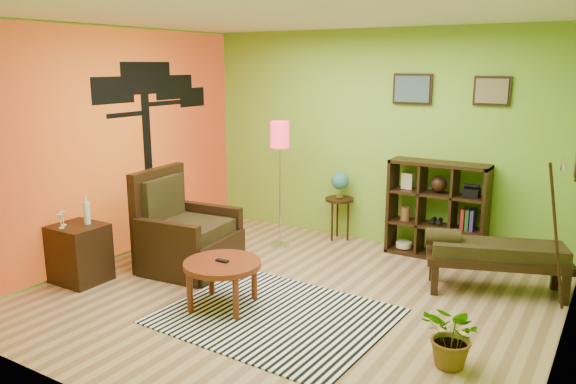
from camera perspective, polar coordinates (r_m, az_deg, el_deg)
The scene contains 11 objects.
ground at distance 5.89m, azimuth 0.01°, elevation -10.67°, with size 5.00×5.00×0.00m, color tan.
room_shell at distance 5.49m, azimuth -0.74°, elevation 7.08°, with size 5.04×4.54×2.82m.
zebra_rug at distance 5.49m, azimuth -1.26°, elevation -12.46°, with size 2.06×1.69×0.01m, color white.
coffee_table at distance 5.58m, azimuth -6.68°, elevation -7.67°, with size 0.76×0.76×0.49m.
armchair at distance 6.70m, azimuth -10.45°, elevation -4.72°, with size 1.05×1.05×1.17m.
side_cabinet at distance 6.62m, azimuth -20.41°, elevation -5.82°, with size 0.54×0.49×0.96m.
floor_lamp at distance 7.15m, azimuth -0.84°, elevation 4.69°, with size 0.25×0.25×1.65m.
globe_table at distance 7.59m, azimuth 5.28°, elevation 0.38°, with size 0.39×0.39×0.95m.
cube_shelf at distance 7.12m, azimuth 14.99°, elevation -1.82°, with size 1.20×0.35×1.20m.
bench at distance 6.27m, azimuth 20.15°, elevation -5.88°, with size 1.52×0.97×0.66m.
potted_plant at distance 4.76m, azimuth 16.50°, elevation -14.49°, with size 0.48×0.54×0.42m, color #26661E.
Camera 1 is at (2.82, -4.60, 2.36)m, focal length 35.00 mm.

